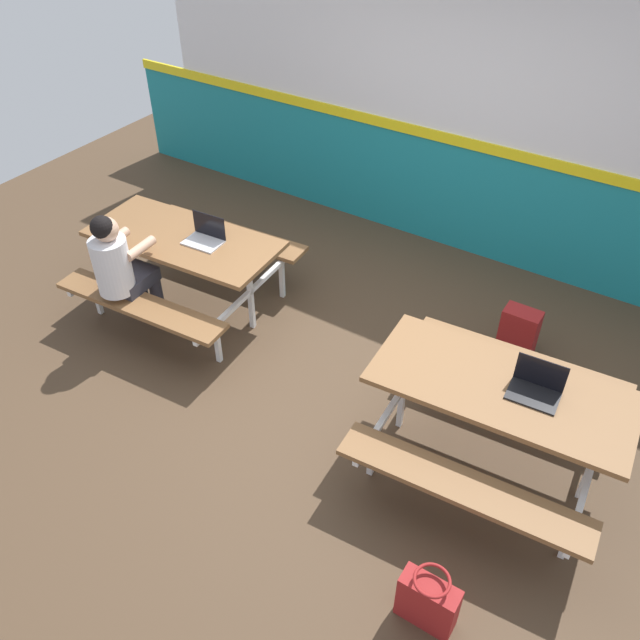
% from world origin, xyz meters
% --- Properties ---
extents(ground_plane, '(10.00, 10.00, 0.02)m').
position_xyz_m(ground_plane, '(0.00, 0.00, -0.01)').
color(ground_plane, '#4C3826').
extents(accent_backdrop, '(8.00, 0.14, 2.60)m').
position_xyz_m(accent_backdrop, '(0.00, 2.32, 1.25)').
color(accent_backdrop, teal).
rests_on(accent_backdrop, ground).
extents(picnic_table_left, '(1.73, 1.66, 0.74)m').
position_xyz_m(picnic_table_left, '(-1.48, 0.05, 0.57)').
color(picnic_table_left, brown).
rests_on(picnic_table_left, ground).
extents(picnic_table_right, '(1.73, 1.66, 0.74)m').
position_xyz_m(picnic_table_right, '(1.48, -0.19, 0.57)').
color(picnic_table_right, brown).
rests_on(picnic_table_right, ground).
extents(student_nearer, '(0.38, 0.53, 1.21)m').
position_xyz_m(student_nearer, '(-1.65, -0.52, 0.71)').
color(student_nearer, '#2D2D38').
rests_on(student_nearer, ground).
extents(laptop_silver, '(0.33, 0.24, 0.22)m').
position_xyz_m(laptop_silver, '(-1.26, 0.10, 0.79)').
color(laptop_silver, silver).
rests_on(laptop_silver, picnic_table_left).
extents(laptop_dark, '(0.33, 0.24, 0.22)m').
position_xyz_m(laptop_dark, '(1.67, -0.13, 0.79)').
color(laptop_dark, black).
rests_on(laptop_dark, picnic_table_right).
extents(backpack_dark, '(0.30, 0.22, 0.44)m').
position_xyz_m(backpack_dark, '(1.26, 1.03, 0.22)').
color(backpack_dark, maroon).
rests_on(backpack_dark, ground).
extents(tote_bag_bright, '(0.34, 0.21, 0.43)m').
position_xyz_m(tote_bag_bright, '(1.62, -1.47, 0.19)').
color(tote_bag_bright, maroon).
rests_on(tote_bag_bright, ground).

